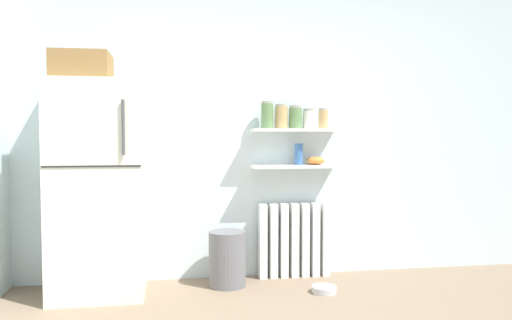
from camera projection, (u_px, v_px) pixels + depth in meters
back_wall at (272, 129)px, 4.56m from camera, size 7.04×0.10×2.60m
refrigerator at (98, 182)px, 3.98m from camera, size 0.70×0.66×1.88m
radiator at (294, 240)px, 4.50m from camera, size 0.63×0.12×0.65m
wall_shelf_lower at (295, 166)px, 4.44m from camera, size 0.76×0.22×0.02m
wall_shelf_upper at (295, 130)px, 4.43m from camera, size 0.76×0.22×0.02m
storage_jar_0 at (267, 115)px, 4.38m from camera, size 0.10×0.10×0.23m
storage_jar_1 at (281, 117)px, 4.40m from camera, size 0.11×0.11×0.21m
storage_jar_2 at (295, 117)px, 4.42m from camera, size 0.11×0.11×0.20m
storage_jar_3 at (309, 119)px, 4.44m from camera, size 0.11×0.11×0.17m
storage_jar_4 at (323, 119)px, 4.46m from camera, size 0.08×0.08×0.18m
vase at (299, 154)px, 4.44m from camera, size 0.07×0.07×0.19m
shelf_bowl at (316, 161)px, 4.47m from camera, size 0.16×0.16×0.07m
trash_bin at (227, 259)px, 4.22m from camera, size 0.30×0.30×0.46m
pet_food_bowl at (324, 289)px, 4.05m from camera, size 0.20×0.20×0.05m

